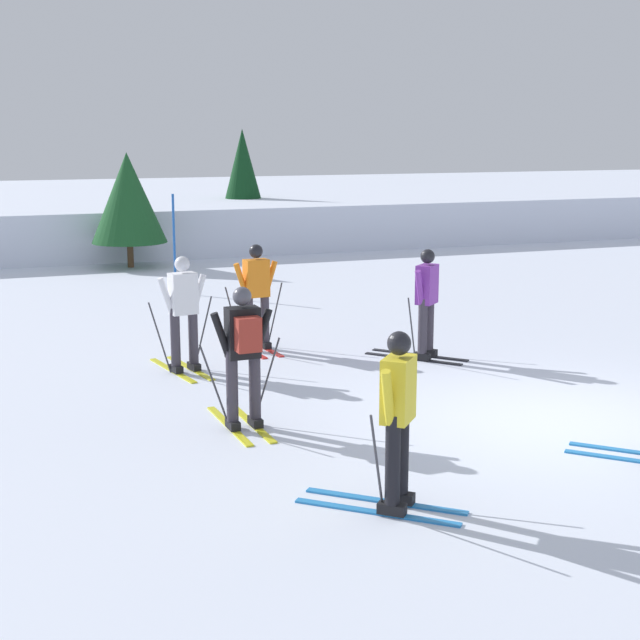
{
  "coord_description": "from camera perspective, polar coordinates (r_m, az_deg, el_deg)",
  "views": [
    {
      "loc": [
        -6.42,
        -9.1,
        3.48
      ],
      "look_at": [
        -2.06,
        2.67,
        0.9
      ],
      "focal_mm": 52.01,
      "sensor_mm": 36.0,
      "label": 1
    }
  ],
  "objects": [
    {
      "name": "skier_orange",
      "position": [
        14.83,
        -3.94,
        1.62
      ],
      "size": [
        1.0,
        1.63,
        1.71
      ],
      "color": "red",
      "rests_on": "ground"
    },
    {
      "name": "skier_black",
      "position": [
        10.83,
        -4.73,
        -1.91
      ],
      "size": [
        1.0,
        1.61,
        1.71
      ],
      "color": "gold",
      "rests_on": "ground"
    },
    {
      "name": "trail_marker_pole",
      "position": [
        20.26,
        -8.96,
        4.64
      ],
      "size": [
        0.05,
        0.05,
        2.15
      ],
      "primitive_type": "cylinder",
      "color": "#1E56AD",
      "rests_on": "ground"
    },
    {
      "name": "ground_plane",
      "position": [
        11.67,
        14.28,
        -6.11
      ],
      "size": [
        120.0,
        120.0,
        0.0
      ],
      "primitive_type": "plane",
      "color": "silver"
    },
    {
      "name": "conifer_far_left",
      "position": [
        24.29,
        -11.73,
        7.37
      ],
      "size": [
        1.92,
        1.92,
        2.94
      ],
      "color": "#513823",
      "rests_on": "ground"
    },
    {
      "name": "skier_purple",
      "position": [
        14.29,
        6.54,
        1.19
      ],
      "size": [
        1.34,
        1.44,
        1.71
      ],
      "color": "black",
      "rests_on": "ground"
    },
    {
      "name": "skier_white",
      "position": [
        13.54,
        -8.41,
        0.57
      ],
      "size": [
        0.99,
        1.64,
        1.71
      ],
      "color": "gold",
      "rests_on": "ground"
    },
    {
      "name": "skier_yellow",
      "position": [
        8.54,
        4.75,
        -5.91
      ],
      "size": [
        1.44,
        1.34,
        1.71
      ],
      "color": "#237AC6",
      "rests_on": "ground"
    },
    {
      "name": "far_snow_ridge",
      "position": [
        28.77,
        -7.35,
        5.9
      ],
      "size": [
        80.0,
        6.15,
        1.34
      ],
      "primitive_type": "cube",
      "color": "silver",
      "rests_on": "ground"
    },
    {
      "name": "conifer_far_right",
      "position": [
        29.98,
        -4.77,
        8.99
      ],
      "size": [
        1.46,
        1.46,
        3.53
      ],
      "color": "#513823",
      "rests_on": "ground"
    }
  ]
}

